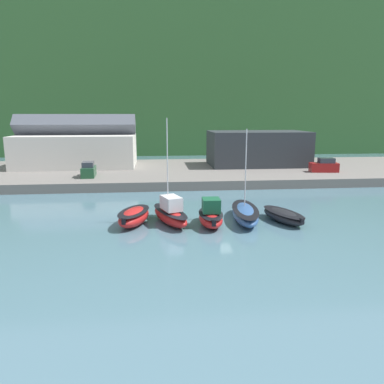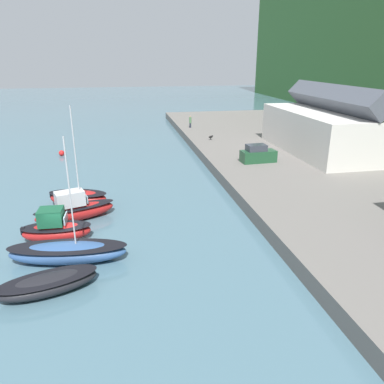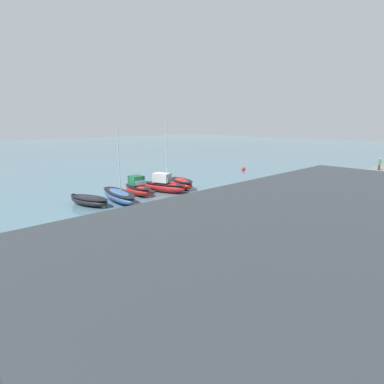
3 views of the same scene
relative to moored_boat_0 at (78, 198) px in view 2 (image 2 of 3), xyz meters
name	(u,v)px [view 2 (image 2 of 3)]	position (x,y,z in m)	size (l,w,h in m)	color
ground_plane	(65,244)	(7.86, -0.32, -0.79)	(320.00, 320.00, 0.00)	slate
harbor_clubhouse	(329,128)	(-11.11, 31.67, 3.54)	(19.89, 11.08, 8.79)	silver
moored_boat_0	(78,198)	(0.00, 0.00, 0.00)	(3.84, 5.92, 1.49)	red
moored_boat_1	(74,209)	(3.35, 0.01, 0.20)	(4.09, 7.04, 9.70)	red
moored_boat_2	(56,229)	(7.01, -1.02, 0.15)	(2.38, 5.26, 2.58)	red
moored_boat_3	(68,252)	(10.52, 0.26, -0.06)	(3.43, 8.31, 8.69)	#33568E
moored_boat_4	(48,284)	(14.05, -0.49, -0.19)	(3.74, 6.19, 1.11)	black
parked_car_0	(258,155)	(-7.42, 20.45, 1.38)	(2.06, 4.30, 2.16)	#1E4C2D
person_on_quay	(190,122)	(-32.09, 16.77, 1.57)	(0.40, 0.40, 2.14)	#232838
dog_on_quay	(211,137)	(-21.09, 17.93, 0.92)	(0.67, 0.84, 0.68)	black
mooring_buoy_0	(62,153)	(-20.28, -4.15, -0.40)	(0.78, 0.78, 0.78)	red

